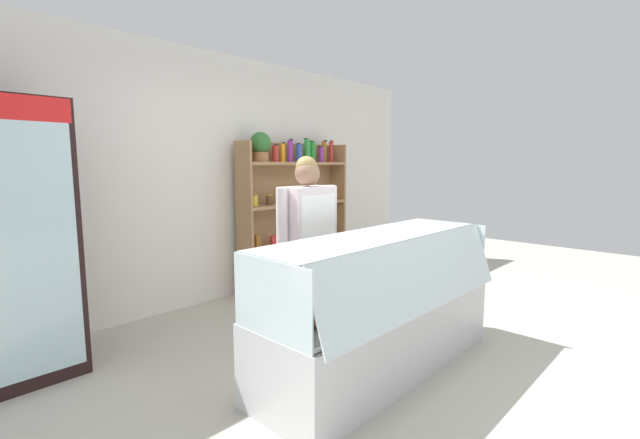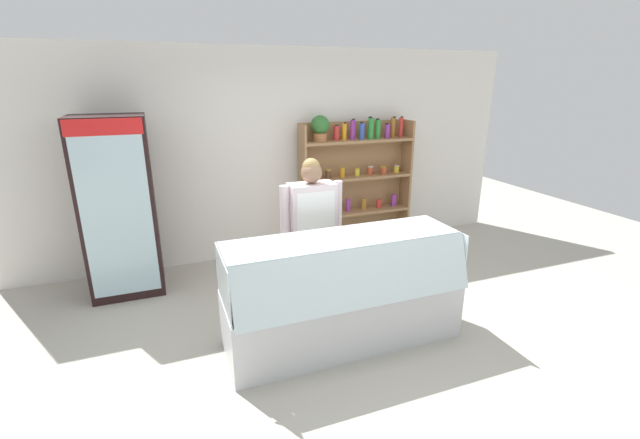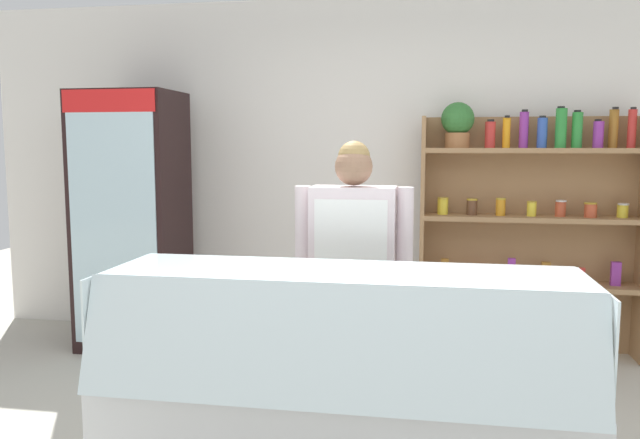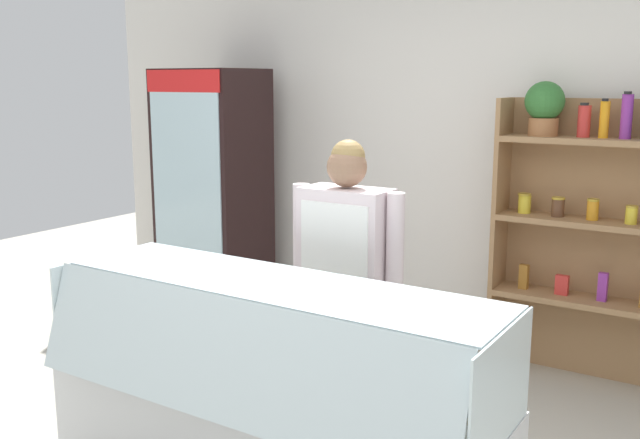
{
  "view_description": "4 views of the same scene",
  "coord_description": "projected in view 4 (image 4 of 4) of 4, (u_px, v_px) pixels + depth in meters",
  "views": [
    {
      "loc": [
        -2.61,
        -1.76,
        1.52
      ],
      "look_at": [
        -0.27,
        0.44,
        1.1
      ],
      "focal_mm": 24.0,
      "sensor_mm": 36.0,
      "label": 1
    },
    {
      "loc": [
        -1.51,
        -3.13,
        2.3
      ],
      "look_at": [
        -0.14,
        0.45,
        1.04
      ],
      "focal_mm": 24.0,
      "sensor_mm": 36.0,
      "label": 2
    },
    {
      "loc": [
        0.26,
        -2.66,
        1.56
      ],
      "look_at": [
        -0.29,
        0.56,
        1.17
      ],
      "focal_mm": 35.0,
      "sensor_mm": 36.0,
      "label": 3
    },
    {
      "loc": [
        1.69,
        -2.39,
        1.87
      ],
      "look_at": [
        -0.12,
        0.44,
        1.21
      ],
      "focal_mm": 40.0,
      "sensor_mm": 36.0,
      "label": 4
    }
  ],
  "objects": [
    {
      "name": "back_wall",
      "position": [
        483.0,
        158.0,
        4.91
      ],
      "size": [
        6.8,
        0.1,
        2.7
      ],
      "primitive_type": "cube",
      "color": "white",
      "rests_on": "ground"
    },
    {
      "name": "deli_display_case",
      "position": [
        270.0,
        433.0,
        3.21
      ],
      "size": [
        2.11,
        0.75,
        1.01
      ],
      "color": "silver",
      "rests_on": "ground"
    },
    {
      "name": "drinks_fridge",
      "position": [
        213.0,
        197.0,
        5.55
      ],
      "size": [
        0.74,
        0.6,
        1.96
      ],
      "color": "black",
      "rests_on": "ground"
    },
    {
      "name": "shop_clerk",
      "position": [
        346.0,
        264.0,
        3.7
      ],
      "size": [
        0.65,
        0.25,
        1.58
      ],
      "color": "#2D2D38",
      "rests_on": "ground"
    },
    {
      "name": "shelving_unit",
      "position": [
        623.0,
        219.0,
        4.26
      ],
      "size": [
        1.59,
        0.29,
        1.87
      ],
      "color": "#9E754C",
      "rests_on": "ground"
    }
  ]
}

